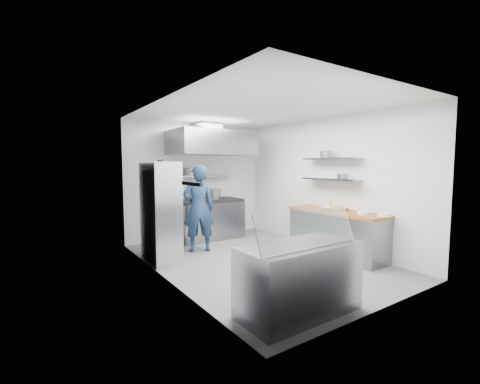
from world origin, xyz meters
TOP-DOWN VIEW (x-y plane):
  - floor at (0.00, 0.00)m, footprint 5.00×5.00m
  - ceiling at (0.00, 0.00)m, footprint 5.00×5.00m
  - wall_back at (0.00, 2.50)m, footprint 3.60×2.80m
  - wall_front at (0.00, -2.50)m, footprint 3.60×2.80m
  - wall_left at (-1.80, 0.00)m, footprint 2.80×5.00m
  - wall_right at (1.80, 0.00)m, footprint 2.80×5.00m
  - gas_range at (0.10, 2.10)m, footprint 1.60×0.80m
  - cooktop at (0.10, 2.10)m, footprint 1.57×0.78m
  - stock_pot_left at (-0.29, 2.08)m, footprint 0.27×0.27m
  - stock_pot_mid at (0.25, 2.14)m, footprint 0.36×0.36m
  - over_range_shelf at (0.10, 2.34)m, footprint 1.60×0.30m
  - shelf_pot_a at (-0.25, 2.38)m, footprint 0.26×0.26m
  - extractor_hood at (0.10, 1.93)m, footprint 1.90×1.15m
  - hood_duct at (0.10, 2.15)m, footprint 0.55×0.55m
  - red_firebox at (-1.25, 2.44)m, footprint 0.22×0.10m
  - chef at (-0.62, 1.20)m, footprint 0.76×0.63m
  - wire_rack at (-1.53, 0.95)m, footprint 0.50×0.90m
  - rack_bin_a at (-1.53, 1.02)m, footprint 0.17×0.22m
  - rack_bin_b at (-1.53, 1.42)m, footprint 0.14×0.18m
  - rack_jar at (-1.48, 1.04)m, footprint 0.12×0.12m
  - knife_strip at (-1.78, -0.90)m, footprint 0.04×0.55m
  - prep_counter_base at (1.48, -0.60)m, footprint 0.62×2.00m
  - prep_counter_top at (1.48, -0.60)m, footprint 0.65×2.04m
  - plate_stack_a at (1.59, -1.54)m, footprint 0.22×0.22m
  - plate_stack_b at (1.49, -1.19)m, footprint 0.21×0.21m
  - copper_pan at (1.56, -0.75)m, footprint 0.15×0.15m
  - squeeze_bottle at (1.63, -0.33)m, footprint 0.06×0.06m
  - mixing_bowl at (1.36, -0.44)m, footprint 0.25×0.25m
  - wall_shelf_lower at (1.64, -0.30)m, footprint 0.30×1.30m
  - wall_shelf_upper at (1.64, -0.30)m, footprint 0.30×1.30m
  - shelf_pot_c at (1.58, -0.65)m, footprint 0.22×0.22m
  - shelf_pot_d at (1.59, -0.21)m, footprint 0.24×0.24m
  - display_case at (-0.90, -2.00)m, footprint 1.50×0.70m
  - display_glass at (-0.90, -2.12)m, footprint 1.47×0.19m

SIDE VIEW (x-z plane):
  - floor at x=0.00m, z-range 0.00..0.00m
  - prep_counter_base at x=1.48m, z-range 0.00..0.84m
  - display_case at x=-0.90m, z-range 0.00..0.85m
  - gas_range at x=0.10m, z-range 0.00..0.90m
  - rack_bin_a at x=-1.53m, z-range 0.70..0.90m
  - prep_counter_top at x=1.48m, z-range 0.84..0.90m
  - chef at x=-0.62m, z-range 0.00..1.80m
  - wire_rack at x=-1.53m, z-range 0.00..1.85m
  - mixing_bowl at x=1.36m, z-range 0.90..0.96m
  - cooktop at x=0.10m, z-range 0.90..0.96m
  - plate_stack_a at x=1.59m, z-range 0.90..0.96m
  - plate_stack_b at x=1.49m, z-range 0.90..0.96m
  - copper_pan at x=1.56m, z-range 0.90..0.96m
  - squeeze_bottle at x=1.63m, z-range 0.90..1.08m
  - stock_pot_left at x=-0.29m, z-range 0.96..1.16m
  - display_glass at x=-0.90m, z-range 0.86..1.28m
  - stock_pot_mid at x=0.25m, z-range 0.96..1.20m
  - rack_bin_b at x=-1.53m, z-range 1.22..1.38m
  - wall_back at x=0.00m, z-range 1.39..1.41m
  - wall_front at x=0.00m, z-range 1.39..1.41m
  - wall_left at x=-1.80m, z-range 1.39..1.41m
  - wall_right at x=1.80m, z-range 1.39..1.41m
  - red_firebox at x=-1.25m, z-range 1.29..1.55m
  - wall_shelf_lower at x=1.64m, z-range 1.48..1.52m
  - over_range_shelf at x=0.10m, z-range 1.50..1.54m
  - knife_strip at x=-1.78m, z-range 1.53..1.57m
  - shelf_pot_c at x=1.58m, z-range 1.52..1.62m
  - shelf_pot_a at x=-0.25m, z-range 1.54..1.72m
  - rack_jar at x=-1.48m, z-range 1.71..1.89m
  - wall_shelf_upper at x=1.64m, z-range 1.90..1.94m
  - shelf_pot_d at x=1.59m, z-range 1.94..2.08m
  - extractor_hood at x=0.10m, z-range 2.02..2.57m
  - hood_duct at x=0.10m, z-range 2.56..2.80m
  - ceiling at x=0.00m, z-range 2.80..2.80m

